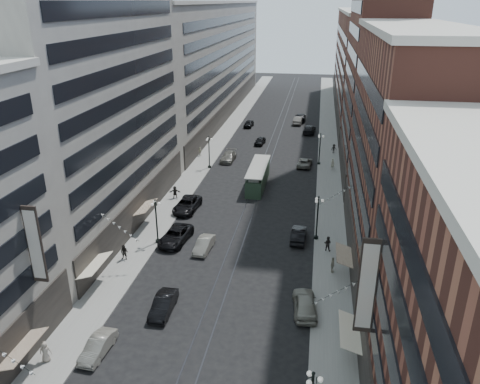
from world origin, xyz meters
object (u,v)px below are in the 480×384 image
Objects in this scene: car_2 at (176,236)px; pedestrian_4 at (332,265)px; pedestrian_6 at (200,152)px; car_13 at (260,141)px; car_5 at (163,305)px; car_4 at (305,304)px; car_11 at (305,163)px; lamppost_se_mid at (320,148)px; lamppost_sw_mid at (209,151)px; car_7 at (187,205)px; streetcar at (258,176)px; car_1 at (98,347)px; car_extra_0 at (301,117)px; pedestrian_1 at (45,351)px; pedestrian_2 at (124,252)px; car_10 at (299,234)px; pedestrian_7 at (328,243)px; lamppost_se_far at (317,216)px; car_9 at (249,124)px; pedestrian_9 at (334,149)px; car_12 at (309,129)px; pedestrian_5 at (175,192)px; car_14 at (298,120)px; lamppost_sw_far at (156,220)px; car_8 at (228,157)px; car_extra_1 at (204,245)px; pedestrian_8 at (332,164)px.

car_2 is 18.62m from pedestrian_4.
car_13 is at bearing -114.38° from pedestrian_6.
car_4 is at bearing 8.90° from car_5.
pedestrian_6 is (-19.16, 2.33, 0.26)m from car_11.
lamppost_se_mid is 3.61m from car_11.
lamppost_sw_mid is 17.25m from car_13.
streetcar is at bearing 55.97° from car_7.
car_extra_0 is (12.38, 82.53, 0.18)m from car_1.
pedestrian_1 reaches higher than pedestrian_2.
streetcar reaches higher than car_10.
pedestrian_6 is at bearing -39.55° from pedestrian_7.
lamppost_se_far is 54.57m from car_9.
pedestrian_4 is at bearing 144.02° from pedestrian_6.
pedestrian_7 is (17.30, -54.80, 0.28)m from car_9.
pedestrian_1 is (-20.69, -24.30, -2.04)m from lamppost_se_far.
car_5 is 55.27m from car_13.
lamppost_se_mid is 28.46m from car_7.
car_1 is 28.39m from car_7.
pedestrian_4 is 1.03× the size of pedestrian_9.
streetcar is at bearing 82.33° from car_1.
lamppost_se_mid is at bearing -135.45° from pedestrian_9.
car_7 is at bearing -20.20° from car_10.
pedestrian_5 is at bearing 69.66° from car_12.
car_9 reaches higher than car_13.
car_14 reaches higher than car_13.
car_7 is (-17.50, 5.67, -2.26)m from lamppost_se_far.
car_13 is 2.41× the size of pedestrian_9.
car_7 is (-8.30, -10.83, -0.64)m from streetcar.
lamppost_sw_far is 1.34× the size of car_13.
car_8 is (1.50, 21.89, -0.04)m from car_7.
car_extra_1 is (-11.82, 9.63, -0.16)m from car_4.
car_7 is (-1.09, 9.03, 0.01)m from car_2.
car_1 is 1.03× the size of car_13.
streetcar is at bearing -65.66° from car_10.
pedestrian_4 is (1.79, -7.30, -2.07)m from lamppost_se_far.
pedestrian_1 is 0.37× the size of car_11.
lamppost_sw_mid is at bearing 70.58° from pedestrian_5.
pedestrian_9 is at bearing -123.52° from pedestrian_8.
car_9 is at bearing 72.73° from pedestrian_5.
pedestrian_6 reaches higher than car_7.
car_2 is 64.25m from car_extra_0.
lamppost_sw_mid is 28.42m from car_extra_1.
car_extra_1 is (3.38, -32.29, -0.07)m from car_8.
lamppost_sw_far reaches higher than car_11.
pedestrian_9 is at bearing -100.38° from car_4.
pedestrian_7 is (3.70, -29.48, 0.35)m from car_11.
streetcar is 2.22× the size of car_4.
pedestrian_4 reaches higher than car_8.
pedestrian_7 is at bearing 100.35° from car_14.
car_8 is at bearing 65.24° from pedestrian_5.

